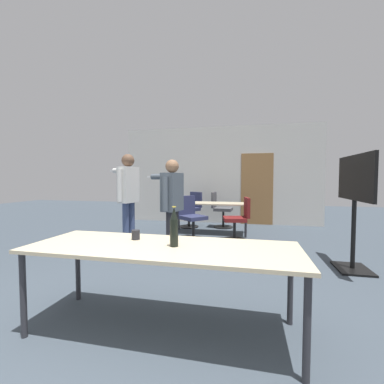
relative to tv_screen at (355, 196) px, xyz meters
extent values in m
plane|color=#3D4751|center=(-2.36, -2.57, -1.07)|extent=(24.00, 24.00, 0.00)
cube|color=beige|center=(-2.36, 3.60, 0.37)|extent=(5.83, 0.10, 2.87)
cube|color=olive|center=(-1.26, 3.55, -0.04)|extent=(0.90, 0.02, 2.05)
cube|color=#C6B793|center=(-2.19, -2.01, -0.34)|extent=(2.30, 0.81, 0.03)
cylinder|color=#2D2D33|center=(-3.28, -2.36, -0.71)|extent=(0.05, 0.05, 0.71)
cylinder|color=#2D2D33|center=(-1.10, -2.36, -0.71)|extent=(0.05, 0.05, 0.71)
cylinder|color=#2D2D33|center=(-3.28, -1.67, -0.71)|extent=(0.05, 0.05, 0.71)
cylinder|color=#2D2D33|center=(-1.10, -1.67, -0.71)|extent=(0.05, 0.05, 0.71)
cube|color=#C6B793|center=(-2.40, 2.03, -0.34)|extent=(1.83, 0.65, 0.03)
cylinder|color=#2D2D33|center=(-3.25, 1.76, -0.71)|extent=(0.05, 0.05, 0.71)
cylinder|color=#2D2D33|center=(-1.54, 1.76, -0.71)|extent=(0.05, 0.05, 0.71)
cylinder|color=#2D2D33|center=(-3.25, 2.29, -0.71)|extent=(0.05, 0.05, 0.71)
cylinder|color=#2D2D33|center=(-1.54, 2.29, -0.71)|extent=(0.05, 0.05, 0.71)
cube|color=black|center=(0.00, 0.00, -1.05)|extent=(0.44, 0.56, 0.03)
cylinder|color=black|center=(0.00, 0.00, -0.55)|extent=(0.06, 0.06, 0.98)
cube|color=black|center=(0.00, 0.00, 0.27)|extent=(0.04, 1.24, 0.65)
cube|color=black|center=(0.02, 0.00, 0.27)|extent=(0.01, 1.14, 0.57)
cylinder|color=#28282D|center=(-2.72, -0.13, -0.67)|extent=(0.13, 0.13, 0.79)
cylinder|color=#28282D|center=(-2.69, 0.04, -0.67)|extent=(0.13, 0.13, 0.79)
cube|color=#4C5660|center=(-2.70, -0.05, 0.04)|extent=(0.30, 0.44, 0.62)
sphere|color=#936B4C|center=(-2.70, -0.05, 0.46)|extent=(0.22, 0.22, 0.22)
cylinder|color=#4C5660|center=(-2.75, -0.30, 0.02)|extent=(0.10, 0.10, 0.54)
cylinder|color=#4C5660|center=(-2.93, 0.25, 0.29)|extent=(0.55, 0.19, 0.10)
cube|color=white|center=(-3.22, 0.30, 0.29)|extent=(0.12, 0.06, 0.03)
cylinder|color=#3D4C75|center=(-3.74, 0.34, -0.63)|extent=(0.12, 0.12, 0.87)
cylinder|color=#3D4C75|center=(-3.70, 0.50, -0.63)|extent=(0.12, 0.12, 0.87)
cube|color=silver|center=(-3.72, 0.42, 0.14)|extent=(0.31, 0.44, 0.68)
sphere|color=brown|center=(-3.72, 0.42, 0.60)|extent=(0.24, 0.24, 0.24)
cylinder|color=silver|center=(-3.78, 0.18, 0.13)|extent=(0.10, 0.10, 0.59)
cylinder|color=silver|center=(-3.95, 0.73, 0.42)|extent=(0.60, 0.23, 0.10)
cube|color=white|center=(-4.27, 0.81, 0.42)|extent=(0.13, 0.06, 0.03)
cylinder|color=black|center=(-2.16, 2.84, -1.05)|extent=(0.52, 0.52, 0.03)
cylinder|color=black|center=(-2.16, 2.84, -0.82)|extent=(0.06, 0.06, 0.43)
cube|color=#4C4C51|center=(-2.16, 2.84, -0.57)|extent=(0.49, 0.49, 0.08)
cube|color=#4C4C51|center=(-2.41, 2.86, -0.32)|extent=(0.09, 0.44, 0.42)
cylinder|color=black|center=(-3.07, 2.68, -1.05)|extent=(0.52, 0.52, 0.03)
cylinder|color=black|center=(-3.07, 2.68, -0.82)|extent=(0.06, 0.06, 0.42)
cube|color=navy|center=(-3.07, 2.68, -0.57)|extent=(0.64, 0.64, 0.08)
cube|color=navy|center=(-2.92, 2.89, -0.32)|extent=(0.39, 0.31, 0.42)
cylinder|color=black|center=(-1.77, 1.41, -1.05)|extent=(0.52, 0.52, 0.03)
cylinder|color=black|center=(-1.77, 1.41, -0.84)|extent=(0.06, 0.06, 0.39)
cube|color=maroon|center=(-1.77, 1.41, -0.61)|extent=(0.54, 0.54, 0.08)
cube|color=maroon|center=(-1.52, 1.46, -0.36)|extent=(0.14, 0.44, 0.42)
cylinder|color=black|center=(-2.64, 1.29, -1.05)|extent=(0.52, 0.52, 0.03)
cylinder|color=black|center=(-2.64, 1.29, -0.83)|extent=(0.06, 0.06, 0.41)
cube|color=navy|center=(-2.64, 1.29, -0.58)|extent=(0.65, 0.65, 0.08)
cube|color=navy|center=(-2.84, 1.47, -0.33)|extent=(0.33, 0.37, 0.42)
cylinder|color=black|center=(-2.08, -2.01, -0.21)|extent=(0.07, 0.07, 0.23)
cone|color=black|center=(-2.08, -2.01, -0.04)|extent=(0.06, 0.06, 0.10)
cylinder|color=gold|center=(-2.08, -2.01, 0.01)|extent=(0.03, 0.03, 0.01)
cylinder|color=#232328|center=(-2.51, -1.85, -0.28)|extent=(0.08, 0.08, 0.09)
camera|label=1|loc=(-1.46, -4.07, 0.25)|focal=24.00mm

